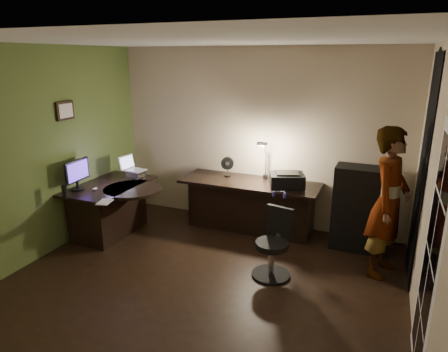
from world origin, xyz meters
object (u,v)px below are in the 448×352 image
at_px(person, 389,203).
at_px(office_chair, 272,244).
at_px(desk_left, 111,209).
at_px(cabinet, 363,209).
at_px(monitor, 77,179).
at_px(desk_right, 249,206).

bearing_deg(person, office_chair, 132.19).
bearing_deg(desk_left, cabinet, 14.92).
bearing_deg(office_chair, monitor, -166.55).
relative_size(monitor, office_chair, 0.56).
xyz_separation_m(cabinet, monitor, (-3.72, -1.23, 0.34)).
height_order(desk_right, monitor, monitor).
distance_m(desk_right, cabinet, 1.62).
xyz_separation_m(office_chair, person, (1.22, 0.60, 0.49)).
height_order(desk_right, cabinet, cabinet).
distance_m(desk_left, desk_right, 2.05).
bearing_deg(desk_right, desk_left, -154.08).
bearing_deg(person, desk_left, 110.80).
height_order(office_chair, person, person).
height_order(desk_left, monitor, monitor).
bearing_deg(monitor, office_chair, -2.27).
relative_size(desk_left, desk_right, 0.64).
relative_size(desk_right, cabinet, 1.78).
distance_m(cabinet, person, 0.72).
height_order(cabinet, monitor, cabinet).
bearing_deg(desk_right, cabinet, -0.04).
bearing_deg(desk_right, person, -16.44).
height_order(cabinet, office_chair, cabinet).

